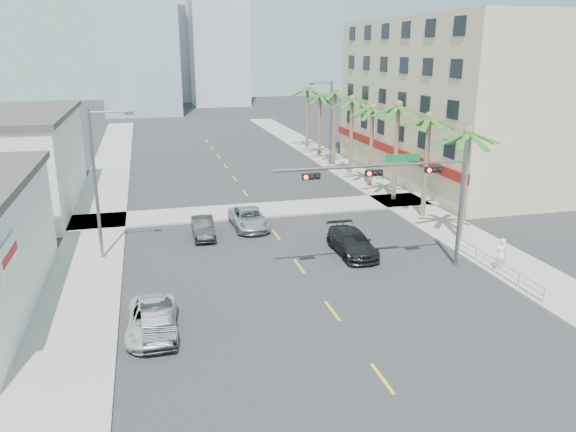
% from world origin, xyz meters
% --- Properties ---
extents(ground, '(260.00, 260.00, 0.00)m').
position_xyz_m(ground, '(0.00, 0.00, 0.00)').
color(ground, '#262628').
rests_on(ground, ground).
extents(sidewalk_right, '(4.00, 120.00, 0.15)m').
position_xyz_m(sidewalk_right, '(12.00, 20.00, 0.07)').
color(sidewalk_right, gray).
rests_on(sidewalk_right, ground).
extents(sidewalk_left, '(4.00, 120.00, 0.15)m').
position_xyz_m(sidewalk_left, '(-12.00, 20.00, 0.07)').
color(sidewalk_left, gray).
rests_on(sidewalk_left, ground).
extents(sidewalk_cross, '(80.00, 4.00, 0.15)m').
position_xyz_m(sidewalk_cross, '(0.00, 22.00, 0.07)').
color(sidewalk_cross, gray).
rests_on(sidewalk_cross, ground).
extents(building_right, '(15.25, 28.00, 15.00)m').
position_xyz_m(building_right, '(21.99, 30.00, 7.50)').
color(building_right, beige).
rests_on(building_right, ground).
extents(tower_far_center, '(16.00, 16.00, 42.00)m').
position_xyz_m(tower_far_center, '(-3.00, 125.00, 21.00)').
color(tower_far_center, '#ADADB2').
rests_on(tower_far_center, ground).
extents(traffic_signal_mast, '(11.12, 0.54, 7.20)m').
position_xyz_m(traffic_signal_mast, '(5.78, 7.95, 5.06)').
color(traffic_signal_mast, slate).
rests_on(traffic_signal_mast, ground).
extents(palm_tree_0, '(4.80, 4.80, 7.80)m').
position_xyz_m(palm_tree_0, '(11.60, 12.00, 7.08)').
color(palm_tree_0, brown).
rests_on(palm_tree_0, ground).
extents(palm_tree_1, '(4.80, 4.80, 8.16)m').
position_xyz_m(palm_tree_1, '(11.60, 17.20, 7.43)').
color(palm_tree_1, brown).
rests_on(palm_tree_1, ground).
extents(palm_tree_2, '(4.80, 4.80, 8.52)m').
position_xyz_m(palm_tree_2, '(11.60, 22.40, 7.78)').
color(palm_tree_2, brown).
rests_on(palm_tree_2, ground).
extents(palm_tree_3, '(4.80, 4.80, 7.80)m').
position_xyz_m(palm_tree_3, '(11.60, 27.60, 7.08)').
color(palm_tree_3, brown).
rests_on(palm_tree_3, ground).
extents(palm_tree_4, '(4.80, 4.80, 8.16)m').
position_xyz_m(palm_tree_4, '(11.60, 32.80, 7.43)').
color(palm_tree_4, brown).
rests_on(palm_tree_4, ground).
extents(palm_tree_5, '(4.80, 4.80, 8.52)m').
position_xyz_m(palm_tree_5, '(11.60, 38.00, 7.78)').
color(palm_tree_5, brown).
rests_on(palm_tree_5, ground).
extents(palm_tree_6, '(4.80, 4.80, 7.80)m').
position_xyz_m(palm_tree_6, '(11.60, 43.20, 7.08)').
color(palm_tree_6, brown).
rests_on(palm_tree_6, ground).
extents(palm_tree_7, '(4.80, 4.80, 8.16)m').
position_xyz_m(palm_tree_7, '(11.60, 48.40, 7.43)').
color(palm_tree_7, brown).
rests_on(palm_tree_7, ground).
extents(streetlight_left, '(2.55, 0.25, 9.00)m').
position_xyz_m(streetlight_left, '(-11.00, 14.00, 5.06)').
color(streetlight_left, slate).
rests_on(streetlight_left, ground).
extents(streetlight_right, '(2.55, 0.25, 9.00)m').
position_xyz_m(streetlight_right, '(11.00, 38.00, 5.06)').
color(streetlight_right, slate).
rests_on(streetlight_right, ground).
extents(guardrail, '(0.08, 8.08, 1.00)m').
position_xyz_m(guardrail, '(10.30, 6.00, 0.67)').
color(guardrail, silver).
rests_on(guardrail, ground).
extents(car_parked_mid, '(1.45, 4.00, 1.31)m').
position_xyz_m(car_parked_mid, '(-8.25, 3.60, 0.66)').
color(car_parked_mid, black).
rests_on(car_parked_mid, ground).
extents(car_parked_far, '(2.38, 4.80, 1.31)m').
position_xyz_m(car_parked_far, '(-8.47, 3.91, 0.65)').
color(car_parked_far, silver).
rests_on(car_parked_far, ground).
extents(car_lane_left, '(1.46, 4.01, 1.31)m').
position_xyz_m(car_lane_left, '(-4.86, 16.83, 0.66)').
color(car_lane_left, black).
rests_on(car_lane_left, ground).
extents(car_lane_center, '(2.42, 5.01, 1.38)m').
position_xyz_m(car_lane_center, '(-1.50, 18.02, 0.69)').
color(car_lane_center, '#B9B9BE').
rests_on(car_lane_center, ground).
extents(car_lane_right, '(2.07, 5.08, 1.47)m').
position_xyz_m(car_lane_right, '(3.71, 11.25, 0.74)').
color(car_lane_right, black).
rests_on(car_lane_right, ground).
extents(pedestrian, '(0.71, 0.48, 1.89)m').
position_xyz_m(pedestrian, '(10.77, 6.34, 1.09)').
color(pedestrian, white).
rests_on(pedestrian, sidewalk_right).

